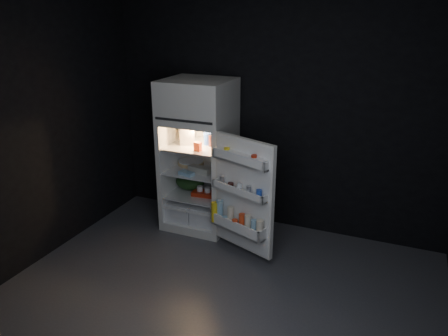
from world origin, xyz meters
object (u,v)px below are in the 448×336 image
at_px(egg_carton, 200,170).
at_px(refrigerator, 199,150).
at_px(yogurt_tray, 205,194).
at_px(milk_jug, 187,134).
at_px(fridge_door, 242,197).

bearing_deg(egg_carton, refrigerator, 127.58).
bearing_deg(yogurt_tray, milk_jug, 161.31).
bearing_deg(refrigerator, milk_jug, -161.92).
height_order(refrigerator, milk_jug, refrigerator).
distance_m(refrigerator, egg_carton, 0.24).
height_order(fridge_door, yogurt_tray, fridge_door).
bearing_deg(yogurt_tray, egg_carton, -142.88).
bearing_deg(yogurt_tray, fridge_door, -39.30).
relative_size(milk_jug, egg_carton, 0.87).
xyz_separation_m(fridge_door, yogurt_tray, (-0.63, 0.42, -0.23)).
relative_size(refrigerator, milk_jug, 7.42).
distance_m(fridge_door, yogurt_tray, 0.79).
relative_size(refrigerator, fridge_door, 1.46).
relative_size(egg_carton, yogurt_tray, 0.97).
bearing_deg(milk_jug, egg_carton, -46.35).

